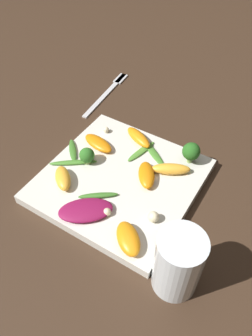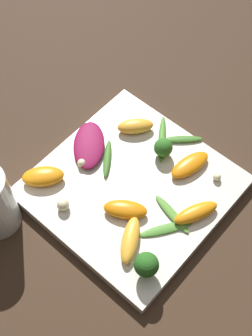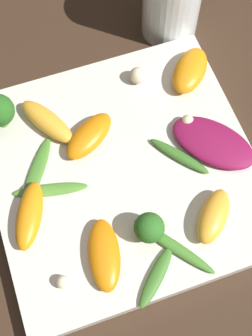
{
  "view_description": "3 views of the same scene",
  "coord_description": "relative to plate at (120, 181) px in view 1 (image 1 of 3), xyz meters",
  "views": [
    {
      "loc": [
        0.32,
        0.21,
        0.46
      ],
      "look_at": [
        -0.01,
        0.0,
        0.03
      ],
      "focal_mm": 35.0,
      "sensor_mm": 36.0,
      "label": 1
    },
    {
      "loc": [
        -0.22,
        0.26,
        0.62
      ],
      "look_at": [
        0.02,
        -0.01,
        0.04
      ],
      "focal_mm": 50.0,
      "sensor_mm": 36.0,
      "label": 2
    },
    {
      "loc": [
        -0.06,
        -0.18,
        0.45
      ],
      "look_at": [
        0.0,
        -0.01,
        0.03
      ],
      "focal_mm": 50.0,
      "sensor_mm": 36.0,
      "label": 3
    }
  ],
  "objects": [
    {
      "name": "macadamia_nut_0",
      "position": [
        -0.09,
        -0.09,
        0.02
      ],
      "size": [
        0.01,
        0.01,
        0.01
      ],
      "color": "beige",
      "rests_on": "plate"
    },
    {
      "name": "macadamia_nut_2",
      "position": [
        0.05,
        0.09,
        0.02
      ],
      "size": [
        0.02,
        0.02,
        0.02
      ],
      "color": "beige",
      "rests_on": "plate"
    },
    {
      "name": "arugula_sprig_1",
      "position": [
        0.02,
        -0.09,
        0.01
      ],
      "size": [
        0.06,
        0.08,
        0.01
      ],
      "color": "#47842D",
      "rests_on": "plate"
    },
    {
      "name": "broccoli_floret_1",
      "position": [
        0.0,
        -0.07,
        0.03
      ],
      "size": [
        0.03,
        0.03,
        0.03
      ],
      "color": "#7A9E51",
      "rests_on": "plate"
    },
    {
      "name": "plate",
      "position": [
        0.0,
        0.0,
        0.0
      ],
      "size": [
        0.26,
        0.26,
        0.02
      ],
      "color": "silver",
      "rests_on": "ground_plane"
    },
    {
      "name": "broccoli_floret_0",
      "position": [
        -0.1,
        0.09,
        0.04
      ],
      "size": [
        0.03,
        0.03,
        0.04
      ],
      "color": "#7A9E51",
      "rests_on": "plate"
    },
    {
      "name": "arugula_sprig_2",
      "position": [
        -0.08,
        0.02,
        0.01
      ],
      "size": [
        0.06,
        0.07,
        0.0
      ],
      "color": "#47842D",
      "rests_on": "plate"
    },
    {
      "name": "orange_segment_3",
      "position": [
        -0.06,
        0.07,
        0.02
      ],
      "size": [
        0.05,
        0.07,
        0.02
      ],
      "color": "#FCAD33",
      "rests_on": "plate"
    },
    {
      "name": "arugula_sprig_3",
      "position": [
        -0.01,
        -0.11,
        0.01
      ],
      "size": [
        0.05,
        0.05,
        0.01
      ],
      "color": "#3D7528",
      "rests_on": "plate"
    },
    {
      "name": "radicchio_leaf_0",
      "position": [
        0.09,
        -0.01,
        0.02
      ],
      "size": [
        0.09,
        0.1,
        0.01
      ],
      "color": "maroon",
      "rests_on": "plate"
    },
    {
      "name": "orange_segment_5",
      "position": [
        0.06,
        -0.08,
        0.02
      ],
      "size": [
        0.06,
        0.06,
        0.02
      ],
      "color": "#FCAD33",
      "rests_on": "plate"
    },
    {
      "name": "orange_segment_4",
      "position": [
        0.1,
        0.08,
        0.02
      ],
      "size": [
        0.07,
        0.07,
        0.02
      ],
      "color": "orange",
      "rests_on": "plate"
    },
    {
      "name": "orange_segment_1",
      "position": [
        -0.1,
        -0.02,
        0.02
      ],
      "size": [
        0.05,
        0.07,
        0.02
      ],
      "color": "orange",
      "rests_on": "plate"
    },
    {
      "name": "arugula_sprig_4",
      "position": [
        -0.08,
        -0.0,
        0.01
      ],
      "size": [
        0.07,
        0.03,
        0.0
      ],
      "color": "#518E33",
      "rests_on": "plate"
    },
    {
      "name": "fork",
      "position": [
        -0.24,
        -0.18,
        -0.01
      ],
      "size": [
        0.2,
        0.03,
        0.01
      ],
      "color": "silver",
      "rests_on": "ground_plane"
    },
    {
      "name": "orange_segment_2",
      "position": [
        -0.02,
        0.04,
        0.02
      ],
      "size": [
        0.07,
        0.06,
        0.02
      ],
      "color": "orange",
      "rests_on": "plate"
    },
    {
      "name": "drinking_glass",
      "position": [
        0.11,
        0.16,
        0.05
      ],
      "size": [
        0.07,
        0.07,
        0.11
      ],
      "color": "white",
      "rests_on": "ground_plane"
    },
    {
      "name": "ground_plane",
      "position": [
        0.0,
        0.0,
        -0.01
      ],
      "size": [
        2.4,
        2.4,
        0.0
      ],
      "primitive_type": "plane",
      "color": "#382619"
    },
    {
      "name": "macadamia_nut_1",
      "position": [
        0.08,
        0.03,
        0.02
      ],
      "size": [
        0.01,
        0.01,
        0.01
      ],
      "color": "beige",
      "rests_on": "plate"
    },
    {
      "name": "orange_segment_0",
      "position": [
        -0.05,
        -0.08,
        0.02
      ],
      "size": [
        0.04,
        0.07,
        0.02
      ],
      "color": "orange",
      "rests_on": "plate"
    },
    {
      "name": "arugula_sprig_0",
      "position": [
        0.06,
        -0.01,
        0.01
      ],
      "size": [
        0.05,
        0.06,
        0.01
      ],
      "color": "#3D7528",
      "rests_on": "plate"
    }
  ]
}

